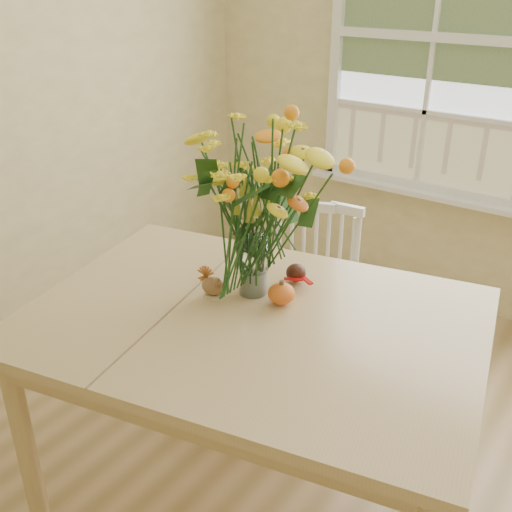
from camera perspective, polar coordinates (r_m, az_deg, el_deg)
The scene contains 6 objects.
dining_table at distance 2.10m, azimuth -0.32°, elevation -7.88°, with size 1.72×1.38×0.82m.
windsor_chair at distance 2.82m, azimuth 5.28°, elevation -3.52°, with size 0.54×0.53×0.91m.
flower_vase at distance 2.04m, azimuth -0.29°, elevation 5.11°, with size 0.49×0.49×0.58m.
pumpkin at distance 2.10m, azimuth 2.43°, elevation -3.69°, with size 0.10×0.10×0.07m, color #DC5D19.
turkey_figurine at distance 2.15m, azimuth -4.13°, elevation -2.89°, with size 0.10×0.08×0.10m.
dark_gourd at distance 2.25m, azimuth 3.83°, elevation -1.68°, with size 0.13×0.08×0.07m.
Camera 1 is at (0.64, -1.09, 1.89)m, focal length 42.00 mm.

